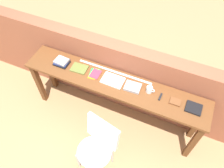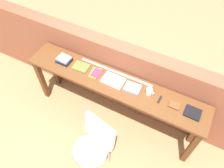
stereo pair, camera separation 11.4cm
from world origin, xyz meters
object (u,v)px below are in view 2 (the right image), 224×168
(book_open_centre, at_px, (113,80))
(pamphlet_pile_colourful, at_px, (95,73))
(book_stack_leftmost, at_px, (64,60))
(magazine_cycling, at_px, (81,67))
(book_repair_rightmost, at_px, (193,113))
(chair_white_moulded, at_px, (94,144))
(leather_journal_brown, at_px, (174,105))
(multitool_folded, at_px, (160,99))
(mug, at_px, (149,92))

(book_open_centre, bearing_deg, pamphlet_pile_colourful, 179.85)
(book_stack_leftmost, distance_m, magazine_cycling, 0.27)
(book_open_centre, height_order, book_repair_rightmost, book_repair_rightmost)
(chair_white_moulded, relative_size, leather_journal_brown, 6.86)
(book_open_centre, relative_size, leather_journal_brown, 2.20)
(magazine_cycling, relative_size, multitool_folded, 1.98)
(book_stack_leftmost, height_order, leather_journal_brown, book_stack_leftmost)
(chair_white_moulded, distance_m, mug, 0.94)
(chair_white_moulded, height_order, pamphlet_pile_colourful, chair_white_moulded)
(book_open_centre, distance_m, mug, 0.49)
(magazine_cycling, bearing_deg, pamphlet_pile_colourful, -3.71)
(chair_white_moulded, height_order, book_repair_rightmost, book_repair_rightmost)
(chair_white_moulded, relative_size, multitool_folded, 8.10)
(book_open_centre, bearing_deg, multitool_folded, 1.04)
(multitool_folded, relative_size, book_repair_rightmost, 0.59)
(multitool_folded, height_order, book_repair_rightmost, book_repair_rightmost)
(book_open_centre, relative_size, multitool_folded, 2.60)
(mug, xyz_separation_m, leather_journal_brown, (0.34, -0.02, -0.03))
(leather_journal_brown, relative_size, book_repair_rightmost, 0.70)
(chair_white_moulded, relative_size, book_stack_leftmost, 4.46)
(mug, distance_m, book_repair_rightmost, 0.56)
(magazine_cycling, bearing_deg, leather_journal_brown, -3.91)
(pamphlet_pile_colourful, relative_size, book_open_centre, 0.71)
(magazine_cycling, bearing_deg, mug, -2.67)
(magazine_cycling, bearing_deg, chair_white_moulded, -54.04)
(magazine_cycling, xyz_separation_m, leather_journal_brown, (1.32, -0.01, 0.00))
(multitool_folded, bearing_deg, chair_white_moulded, -125.01)
(chair_white_moulded, xyz_separation_m, mug, (0.37, 0.77, 0.40))
(magazine_cycling, relative_size, leather_journal_brown, 1.67)
(book_stack_leftmost, height_order, book_open_centre, book_stack_leftmost)
(chair_white_moulded, height_order, mug, mug)
(multitool_folded, bearing_deg, leather_journal_brown, -0.26)
(book_open_centre, bearing_deg, mug, 3.70)
(book_stack_leftmost, xyz_separation_m, book_repair_rightmost, (1.81, 0.00, -0.02))
(book_open_centre, bearing_deg, chair_white_moulded, -79.75)
(magazine_cycling, distance_m, leather_journal_brown, 1.32)
(chair_white_moulded, relative_size, mug, 8.10)
(mug, bearing_deg, pamphlet_pile_colourful, -178.92)
(pamphlet_pile_colourful, distance_m, book_open_centre, 0.27)
(chair_white_moulded, bearing_deg, mug, 64.30)
(magazine_cycling, height_order, pamphlet_pile_colourful, magazine_cycling)
(book_stack_leftmost, bearing_deg, book_repair_rightmost, 0.05)
(book_open_centre, relative_size, book_repair_rightmost, 1.54)
(chair_white_moulded, distance_m, book_repair_rightmost, 1.24)
(leather_journal_brown, bearing_deg, multitool_folded, 179.56)
(book_open_centre, height_order, multitool_folded, book_open_centre)
(book_stack_leftmost, bearing_deg, mug, 1.21)
(chair_white_moulded, bearing_deg, book_stack_leftmost, 140.08)
(book_open_centre, xyz_separation_m, book_repair_rightmost, (1.04, -0.00, 0.00))
(leather_journal_brown, bearing_deg, mug, 175.74)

